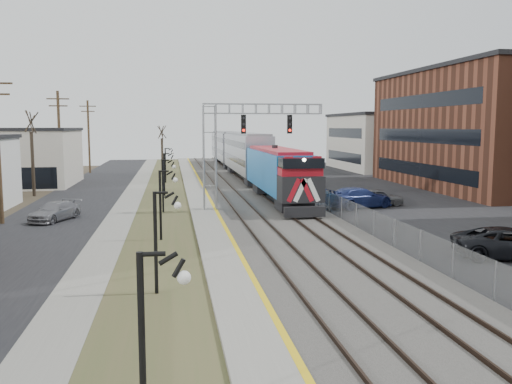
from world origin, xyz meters
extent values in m
plane|color=#473D2D|center=(0.00, 0.00, 0.00)|extent=(160.00, 160.00, 0.00)
cube|color=black|center=(-11.50, 35.00, 0.02)|extent=(7.00, 120.00, 0.04)
cube|color=gray|center=(-7.00, 35.00, 0.04)|extent=(2.00, 120.00, 0.08)
cube|color=#454C28|center=(-4.00, 35.00, 0.03)|extent=(4.00, 120.00, 0.06)
cube|color=gray|center=(-1.00, 35.00, 0.12)|extent=(2.00, 120.00, 0.24)
cube|color=#595651|center=(4.00, 35.00, 0.10)|extent=(8.00, 120.00, 0.20)
cube|color=black|center=(16.00, 35.00, 0.02)|extent=(16.00, 120.00, 0.04)
cube|color=gold|center=(-0.12, 35.00, 0.24)|extent=(0.24, 120.00, 0.01)
cube|color=#2D2119|center=(1.25, 35.00, 0.28)|extent=(0.08, 120.00, 0.15)
cube|color=#2D2119|center=(2.75, 35.00, 0.28)|extent=(0.08, 120.00, 0.15)
cube|color=#2D2119|center=(4.75, 35.00, 0.28)|extent=(0.08, 120.00, 0.15)
cube|color=#2D2119|center=(6.25, 35.00, 0.28)|extent=(0.08, 120.00, 0.15)
cube|color=#1668B9|center=(5.50, 31.36, 2.47)|extent=(3.00, 17.00, 4.25)
cube|color=black|center=(5.50, 22.66, 0.70)|extent=(2.80, 0.50, 0.70)
cube|color=#9B9DA5|center=(5.50, 51.66, 3.01)|extent=(3.00, 22.00, 5.33)
cube|color=#9B9DA5|center=(5.50, 74.46, 3.01)|extent=(3.00, 22.00, 5.33)
cube|color=gray|center=(-0.50, 28.00, 4.00)|extent=(1.00, 1.00, 8.00)
cube|color=gray|center=(3.50, 28.00, 7.75)|extent=(9.00, 0.80, 0.80)
cube|color=black|center=(2.00, 27.55, 6.60)|extent=(0.35, 0.25, 1.40)
cube|color=black|center=(5.50, 27.55, 6.60)|extent=(0.35, 0.25, 1.40)
cylinder|color=black|center=(-4.00, -2.00, 2.00)|extent=(0.14, 0.14, 4.00)
cylinder|color=black|center=(-4.00, 8.00, 2.00)|extent=(0.14, 0.14, 4.00)
cylinder|color=black|center=(-4.00, 18.00, 2.00)|extent=(0.14, 0.14, 4.00)
cylinder|color=black|center=(-4.00, 28.00, 2.00)|extent=(0.14, 0.14, 4.00)
cylinder|color=black|center=(-4.00, 38.00, 2.00)|extent=(0.14, 0.14, 4.00)
cylinder|color=black|center=(-4.00, 50.00, 2.00)|extent=(0.14, 0.14, 4.00)
cylinder|color=#4C3823|center=(-14.50, 45.00, 5.00)|extent=(0.28, 0.28, 10.00)
cylinder|color=#4C3823|center=(-14.50, 65.00, 5.00)|extent=(0.28, 0.28, 10.00)
cube|color=gray|center=(8.20, 35.00, 0.80)|extent=(0.04, 120.00, 1.60)
cube|color=beige|center=(-21.00, 50.00, 3.00)|extent=(14.00, 12.00, 6.00)
cube|color=brown|center=(30.00, 40.00, 6.00)|extent=(16.00, 26.00, 12.00)
cube|color=beige|center=(30.00, 65.00, 4.00)|extent=(16.00, 18.00, 8.00)
cylinder|color=#382D23|center=(-16.00, 40.00, 2.97)|extent=(0.30, 0.30, 5.95)
cylinder|color=#382D23|center=(-4.50, 60.00, 2.45)|extent=(0.30, 0.30, 4.90)
imported|color=black|center=(12.91, 11.03, 0.75)|extent=(5.84, 3.71, 1.50)
imported|color=navy|center=(11.21, 27.95, 0.83)|extent=(6.14, 4.10, 1.65)
imported|color=slate|center=(13.21, 28.99, 0.70)|extent=(4.11, 1.71, 1.39)
imported|color=#0B3A14|center=(10.77, 44.02, 0.66)|extent=(4.23, 2.76, 1.32)
imported|color=slate|center=(-11.28, 25.69, 0.64)|extent=(3.42, 4.76, 1.28)
camera|label=1|loc=(-3.36, -12.53, 6.42)|focal=38.00mm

